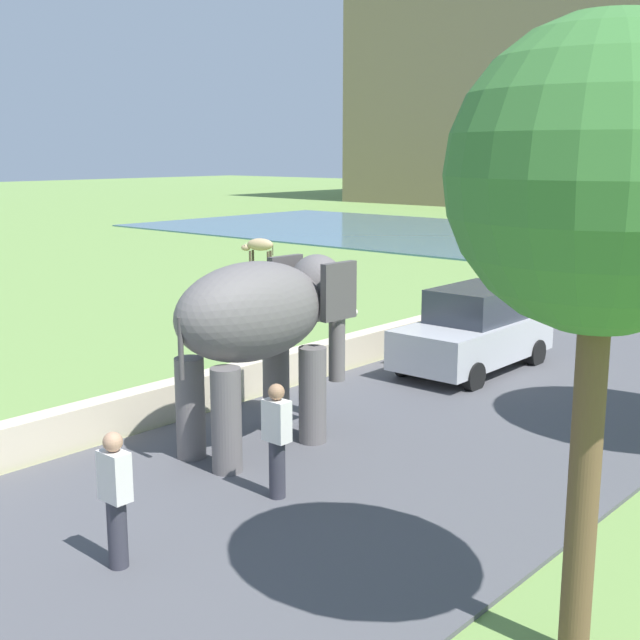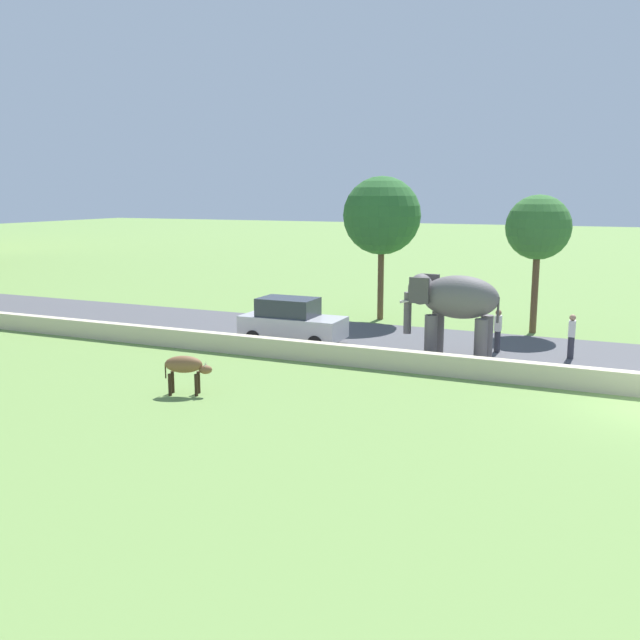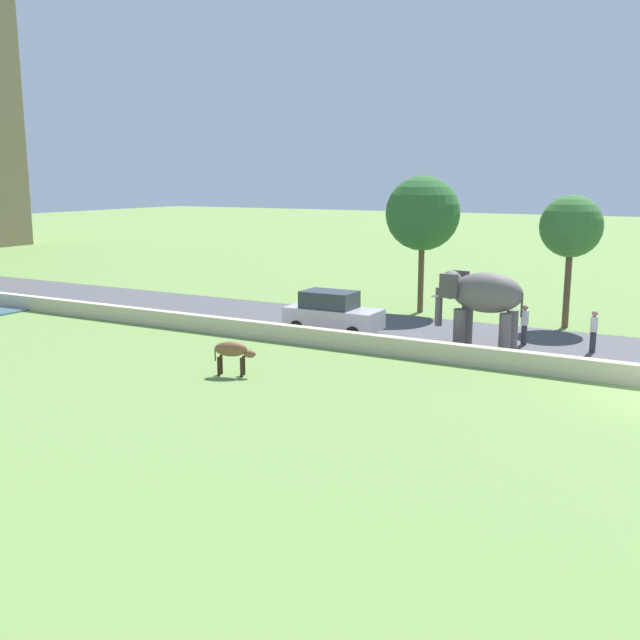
# 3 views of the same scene
# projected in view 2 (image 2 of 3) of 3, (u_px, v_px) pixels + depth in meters

# --- Properties ---
(road_surface) EXTENTS (7.00, 120.00, 0.06)m
(road_surface) POSITION_uv_depth(u_px,v_px,m) (164.00, 323.00, 31.23)
(road_surface) COLOR #4C4C51
(road_surface) RESTS_ON ground
(barrier_wall) EXTENTS (0.40, 110.00, 0.69)m
(barrier_wall) POSITION_uv_depth(u_px,v_px,m) (147.00, 335.00, 26.96)
(barrier_wall) COLOR beige
(barrier_wall) RESTS_ON ground
(elephant) EXTENTS (1.52, 3.49, 2.99)m
(elephant) POSITION_uv_depth(u_px,v_px,m) (453.00, 302.00, 24.11)
(elephant) COLOR #605B5B
(elephant) RESTS_ON ground
(person_beside_elephant) EXTENTS (0.36, 0.22, 1.63)m
(person_beside_elephant) POSITION_uv_depth(u_px,v_px,m) (498.00, 330.00, 25.21)
(person_beside_elephant) COLOR #33333D
(person_beside_elephant) RESTS_ON ground
(person_trailing) EXTENTS (0.36, 0.22, 1.63)m
(person_trailing) POSITION_uv_depth(u_px,v_px,m) (572.00, 336.00, 24.21)
(person_trailing) COLOR #33333D
(person_trailing) RESTS_ON ground
(car_silver) EXTENTS (1.83, 4.02, 1.80)m
(car_silver) POSITION_uv_depth(u_px,v_px,m) (292.00, 321.00, 26.80)
(car_silver) COLOR #B7B7BC
(car_silver) RESTS_ON ground
(cow_brown) EXTENTS (0.81, 1.41, 1.15)m
(cow_brown) POSITION_uv_depth(u_px,v_px,m) (186.00, 366.00, 20.09)
(cow_brown) COLOR brown
(cow_brown) RESTS_ON ground
(tree_near) EXTENTS (2.65, 2.65, 5.72)m
(tree_near) POSITION_uv_depth(u_px,v_px,m) (538.00, 228.00, 28.35)
(tree_near) COLOR brown
(tree_near) RESTS_ON ground
(tree_mid) EXTENTS (3.53, 3.53, 6.54)m
(tree_mid) POSITION_uv_depth(u_px,v_px,m) (382.00, 216.00, 31.38)
(tree_mid) COLOR brown
(tree_mid) RESTS_ON ground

